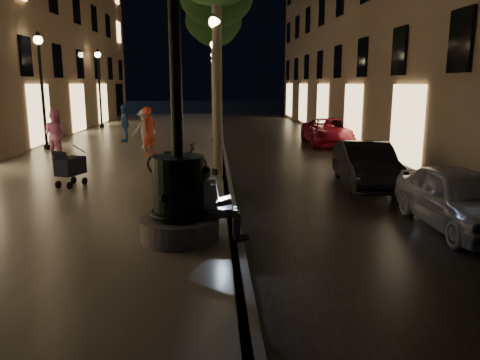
{
  "coord_description": "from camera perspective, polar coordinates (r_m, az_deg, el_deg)",
  "views": [
    {
      "loc": [
        -0.39,
        -6.02,
        2.93
      ],
      "look_at": [
        0.13,
        3.0,
        1.06
      ],
      "focal_mm": 35.0,
      "sensor_mm": 36.0,
      "label": 1
    }
  ],
  "objects": [
    {
      "name": "curb_strip",
      "position": [
        21.21,
        -2.22,
        4.02
      ],
      "size": [
        0.25,
        45.0,
        0.2
      ],
      "primitive_type": "cube",
      "color": "#59595B",
      "rests_on": "ground"
    },
    {
      "name": "cobble_lane",
      "position": [
        21.49,
        5.82,
        3.83
      ],
      "size": [
        6.0,
        45.0,
        0.02
      ],
      "primitive_type": "cube",
      "color": "black",
      "rests_on": "ground"
    },
    {
      "name": "seated_man_laptop",
      "position": [
        8.27,
        -3.19,
        -2.5
      ],
      "size": [
        0.97,
        0.33,
        1.34
      ],
      "color": "gray",
      "rests_on": "promenade"
    },
    {
      "name": "car_front",
      "position": [
        10.53,
        25.14,
        -2.02
      ],
      "size": [
        1.53,
        3.75,
        1.27
      ],
      "primitive_type": "imported",
      "rotation": [
        0.0,
        0.0,
        -0.01
      ],
      "color": "#AAABB1",
      "rests_on": "ground"
    },
    {
      "name": "lamp_curb_b",
      "position": [
        22.02,
        -3.14,
        12.47
      ],
      "size": [
        0.36,
        0.36,
        4.81
      ],
      "color": "black",
      "rests_on": "promenade"
    },
    {
      "name": "stroller",
      "position": [
        13.31,
        -20.0,
        1.58
      ],
      "size": [
        0.72,
        1.08,
        1.11
      ],
      "rotation": [
        0.0,
        0.0,
        -0.4
      ],
      "color": "black",
      "rests_on": "promenade"
    },
    {
      "name": "lamp_left_c",
      "position": [
        30.83,
        -16.81,
        11.78
      ],
      "size": [
        0.36,
        0.36,
        4.81
      ],
      "color": "black",
      "rests_on": "promenade"
    },
    {
      "name": "pedestrian_red",
      "position": [
        18.46,
        -10.98,
        5.88
      ],
      "size": [
        0.72,
        0.81,
        1.86
      ],
      "primitive_type": "imported",
      "rotation": [
        0.0,
        0.0,
        1.05
      ],
      "color": "#C54027",
      "rests_on": "promenade"
    },
    {
      "name": "tree_third",
      "position": [
        26.22,
        -3.25,
        18.71
      ],
      "size": [
        3.0,
        3.0,
        7.2
      ],
      "color": "#6B604C",
      "rests_on": "promenade"
    },
    {
      "name": "tree_far",
      "position": [
        32.21,
        -3.13,
        17.92
      ],
      "size": [
        3.0,
        3.0,
        7.5
      ],
      "color": "#6B604C",
      "rests_on": "promenade"
    },
    {
      "name": "car_second",
      "position": [
        13.93,
        15.12,
        1.81
      ],
      "size": [
        1.7,
        3.98,
        1.27
      ],
      "primitive_type": "imported",
      "rotation": [
        0.0,
        0.0,
        -0.09
      ],
      "color": "black",
      "rests_on": "ground"
    },
    {
      "name": "pedestrian_blue",
      "position": [
        22.98,
        -13.9,
        6.75
      ],
      "size": [
        0.73,
        1.12,
        1.77
      ],
      "primitive_type": "imported",
      "rotation": [
        0.0,
        0.0,
        5.03
      ],
      "color": "#285694",
      "rests_on": "promenade"
    },
    {
      "name": "pedestrian_white",
      "position": [
        20.55,
        -11.56,
        6.15
      ],
      "size": [
        1.23,
        1.04,
        1.66
      ],
      "primitive_type": "imported",
      "rotation": [
        0.0,
        0.0,
        3.62
      ],
      "color": "silver",
      "rests_on": "promenade"
    },
    {
      "name": "lamp_left_b",
      "position": [
        21.21,
        -23.09,
        11.61
      ],
      "size": [
        0.36,
        0.36,
        4.81
      ],
      "color": "black",
      "rests_on": "promenade"
    },
    {
      "name": "bicycle",
      "position": [
        14.31,
        -7.72,
        2.57
      ],
      "size": [
        1.94,
        0.91,
        0.98
      ],
      "primitive_type": "imported",
      "rotation": [
        0.0,
        0.0,
        1.43
      ],
      "color": "black",
      "rests_on": "promenade"
    },
    {
      "name": "lamp_curb_c",
      "position": [
        30.02,
        -3.2,
        12.26
      ],
      "size": [
        0.36,
        0.36,
        4.81
      ],
      "color": "black",
      "rests_on": "promenade"
    },
    {
      "name": "fountain_lamppost",
      "position": [
        8.23,
        -7.48,
        -0.48
      ],
      "size": [
        1.4,
        1.4,
        5.21
      ],
      "color": "#59595B",
      "rests_on": "promenade"
    },
    {
      "name": "promenade",
      "position": [
        21.52,
        -12.96,
        3.84
      ],
      "size": [
        8.0,
        45.0,
        0.2
      ],
      "primitive_type": "cube",
      "color": "#635F57",
      "rests_on": "ground"
    },
    {
      "name": "lamp_curb_d",
      "position": [
        38.02,
        -3.24,
        12.14
      ],
      "size": [
        0.36,
        0.36,
        4.81
      ],
      "color": "black",
      "rests_on": "promenade"
    },
    {
      "name": "pedestrian_pink",
      "position": [
        18.26,
        -21.56,
        5.16
      ],
      "size": [
        1.06,
        0.94,
        1.82
      ],
      "primitive_type": "imported",
      "rotation": [
        0.0,
        0.0,
        2.81
      ],
      "color": "#CE6DA3",
      "rests_on": "promenade"
    },
    {
      "name": "lamp_curb_a",
      "position": [
        14.02,
        -3.01,
        12.92
      ],
      "size": [
        0.36,
        0.36,
        4.81
      ],
      "color": "black",
      "rests_on": "promenade"
    },
    {
      "name": "car_third",
      "position": [
        23.03,
        10.82,
        5.78
      ],
      "size": [
        2.23,
        4.65,
        1.28
      ],
      "primitive_type": "imported",
      "rotation": [
        0.0,
        0.0,
        -0.02
      ],
      "color": "maroon",
      "rests_on": "ground"
    },
    {
      "name": "ground",
      "position": [
        21.23,
        -2.22,
        3.75
      ],
      "size": [
        120.0,
        120.0,
        0.0
      ],
      "primitive_type": "plane",
      "color": "black",
      "rests_on": "ground"
    }
  ]
}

